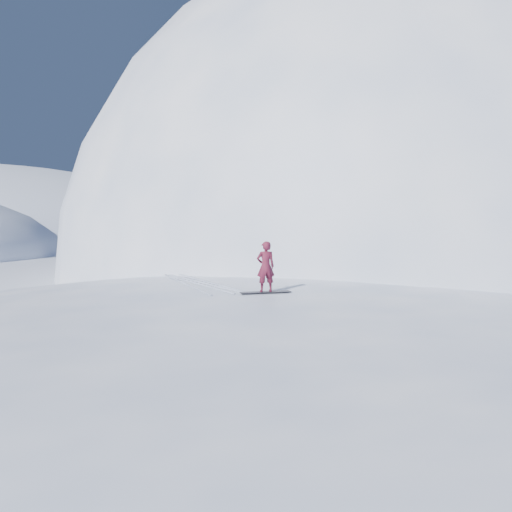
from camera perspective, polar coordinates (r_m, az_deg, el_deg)
The scene contains 8 objects.
ground at distance 13.65m, azimuth -0.37°, elevation -15.66°, with size 400.00×400.00×0.00m, color white.
near_ridge at distance 16.66m, azimuth -0.19°, elevation -11.94°, with size 36.00×28.00×4.80m, color white.
summit_peak at distance 46.39m, azimuth 16.12°, elevation -1.60°, with size 60.00×56.00×56.00m, color white.
peak_shoulder at distance 35.40m, azimuth 5.35°, elevation -3.25°, with size 28.00×24.00×18.00m, color white.
wind_bumps at distance 15.45m, azimuth -4.83°, elevation -13.27°, with size 16.00×14.40×1.00m.
snowboard at distance 14.64m, azimuth 1.21°, elevation -4.53°, with size 1.64×0.31×0.03m, color black.
snowboarder at distance 14.53m, azimuth 1.21°, elevation -1.33°, with size 0.59×0.39×1.62m, color maroon.
board_tracks at distance 17.05m, azimuth -7.28°, elevation -3.28°, with size 2.07×5.96×0.04m.
Camera 1 is at (-3.86, -12.24, 4.67)m, focal length 32.00 mm.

